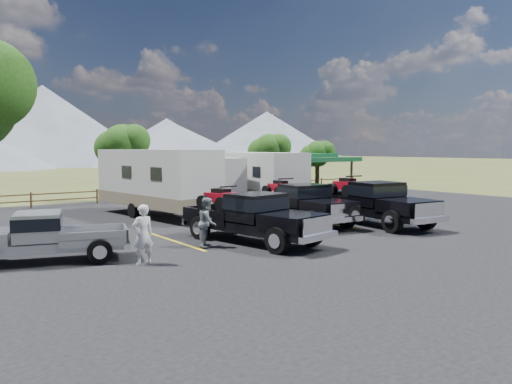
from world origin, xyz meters
TOP-DOWN VIEW (x-y plane):
  - ground at (0.00, 0.00)m, footprint 320.00×320.00m
  - asphalt_lot at (0.00, 3.00)m, footprint 44.00×34.00m
  - stall_lines at (0.00, 4.00)m, footprint 12.12×5.50m
  - tree_ne_a at (8.97, 17.01)m, footprint 3.11×2.92m
  - tree_ne_b at (14.98, 18.01)m, footprint 2.77×2.59m
  - tree_north at (-2.03, 19.02)m, footprint 3.46×3.24m
  - rail_fence at (2.00, 18.50)m, footprint 36.12×0.12m
  - pavilion at (13.00, 17.00)m, footprint 6.20×6.20m
  - rig_left at (-3.68, 1.77)m, footprint 3.10×6.55m
  - rig_center at (0.96, 4.19)m, footprint 2.64×6.47m
  - rig_right at (3.56, 2.03)m, footprint 2.95×6.94m
  - trailer_left at (-3.42, 10.69)m, footprint 3.60×10.21m
  - trailer_center at (1.12, 13.30)m, footprint 3.26×8.77m
  - trailer_right at (3.73, 11.31)m, footprint 3.40×9.66m
  - pickup_silver at (-10.96, 2.86)m, footprint 5.55×3.18m
  - person_a at (-8.54, 0.74)m, footprint 0.70×0.48m
  - person_b at (-5.50, 1.95)m, footprint 1.10×1.11m

SIDE VIEW (x-z plane):
  - ground at x=0.00m, z-range 0.00..0.00m
  - asphalt_lot at x=0.00m, z-range 0.00..0.04m
  - stall_lines at x=0.00m, z-range 0.04..0.05m
  - rail_fence at x=2.00m, z-range 0.11..1.11m
  - pickup_silver at x=-10.96m, z-range 0.07..1.66m
  - person_b at x=-5.50m, z-range 0.04..1.85m
  - person_a at x=-8.54m, z-range 0.04..1.91m
  - rig_left at x=-3.68m, z-range 0.00..2.10m
  - rig_center at x=0.96m, z-range 0.00..2.11m
  - rig_right at x=3.56m, z-range 0.00..2.25m
  - trailer_center at x=1.12m, z-range 0.11..3.14m
  - trailer_right at x=3.73m, z-range 0.12..3.46m
  - trailer_left at x=-3.42m, z-range 0.12..3.65m
  - pavilion at x=13.00m, z-range 1.18..4.40m
  - tree_ne_b at x=14.98m, z-range 0.99..5.26m
  - tree_ne_a at x=8.97m, z-range 1.10..5.86m
  - tree_north at x=-2.03m, z-range 1.21..6.46m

